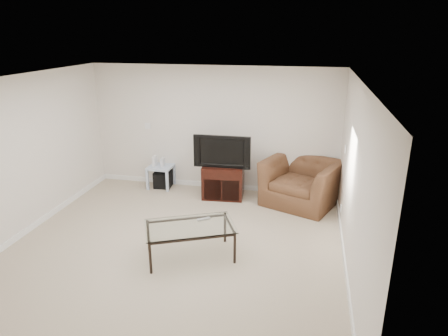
% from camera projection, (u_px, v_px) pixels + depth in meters
% --- Properties ---
extents(floor, '(5.00, 5.00, 0.00)m').
position_uv_depth(floor, '(175.00, 246.00, 6.09)').
color(floor, tan).
rests_on(floor, ground).
extents(ceiling, '(5.00, 5.00, 0.00)m').
position_uv_depth(ceiling, '(168.00, 80.00, 5.28)').
color(ceiling, white).
rests_on(ceiling, ground).
extents(wall_back, '(5.00, 0.02, 2.50)m').
position_uv_depth(wall_back, '(213.00, 129.00, 7.99)').
color(wall_back, silver).
rests_on(wall_back, ground).
extents(wall_left, '(0.02, 5.00, 2.50)m').
position_uv_depth(wall_left, '(19.00, 158.00, 6.19)').
color(wall_left, silver).
rests_on(wall_left, ground).
extents(wall_right, '(0.02, 5.00, 2.50)m').
position_uv_depth(wall_right, '(355.00, 183.00, 5.18)').
color(wall_right, silver).
rests_on(wall_right, ground).
extents(plate_back, '(0.12, 0.02, 0.12)m').
position_uv_depth(plate_back, '(148.00, 126.00, 8.26)').
color(plate_back, white).
rests_on(plate_back, wall_back).
extents(plate_right_switch, '(0.02, 0.09, 0.13)m').
position_uv_depth(plate_right_switch, '(345.00, 149.00, 6.66)').
color(plate_right_switch, white).
rests_on(plate_right_switch, wall_right).
extents(plate_right_outlet, '(0.02, 0.08, 0.12)m').
position_uv_depth(plate_right_outlet, '(341.00, 208.00, 6.70)').
color(plate_right_outlet, white).
rests_on(plate_right_outlet, wall_right).
extents(tv_stand, '(0.83, 0.61, 0.65)m').
position_uv_depth(tv_stand, '(223.00, 181.00, 7.82)').
color(tv_stand, black).
rests_on(tv_stand, floor).
extents(dvd_player, '(0.47, 0.34, 0.06)m').
position_uv_depth(dvd_player, '(223.00, 171.00, 7.71)').
color(dvd_player, black).
rests_on(dvd_player, tv_stand).
extents(television, '(1.02, 0.22, 0.63)m').
position_uv_depth(television, '(223.00, 150.00, 7.58)').
color(television, black).
rests_on(television, tv_stand).
extents(side_table, '(0.49, 0.49, 0.46)m').
position_uv_depth(side_table, '(161.00, 176.00, 8.34)').
color(side_table, silver).
rests_on(side_table, floor).
extents(subwoofer, '(0.38, 0.38, 0.34)m').
position_uv_depth(subwoofer, '(163.00, 179.00, 8.37)').
color(subwoofer, black).
rests_on(subwoofer, floor).
extents(game_console, '(0.06, 0.16, 0.21)m').
position_uv_depth(game_console, '(155.00, 161.00, 8.24)').
color(game_console, white).
rests_on(game_console, side_table).
extents(game_case, '(0.05, 0.14, 0.18)m').
position_uv_depth(game_case, '(163.00, 162.00, 8.20)').
color(game_case, silver).
rests_on(game_case, side_table).
extents(recliner, '(1.53, 1.28, 1.14)m').
position_uv_depth(recliner, '(302.00, 175.00, 7.44)').
color(recliner, '#513720').
rests_on(recliner, floor).
extents(coffee_table, '(1.44, 1.17, 0.49)m').
position_uv_depth(coffee_table, '(190.00, 241.00, 5.75)').
color(coffee_table, black).
rests_on(coffee_table, floor).
extents(remote, '(0.19, 0.16, 0.02)m').
position_uv_depth(remote, '(204.00, 219.00, 5.85)').
color(remote, '#B2B2B7').
rests_on(remote, coffee_table).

